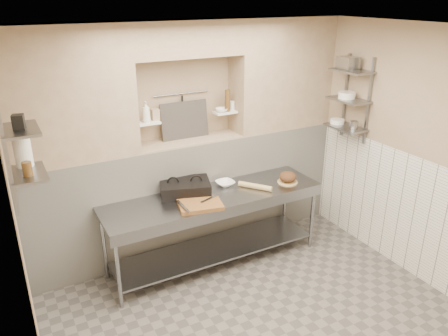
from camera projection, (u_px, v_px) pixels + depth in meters
floor at (264, 327)px, 4.38m from camera, size 4.00×3.90×0.10m
ceiling at (277, 24)px, 3.29m from camera, size 4.00×3.90×0.10m
wall_left at (16, 260)px, 2.93m from camera, size 0.10×3.90×2.80m
wall_right at (427, 158)px, 4.74m from camera, size 0.10×3.90×2.80m
wall_back at (180, 136)px, 5.47m from camera, size 4.00×0.10×2.80m
backwall_lower at (190, 194)px, 5.52m from camera, size 4.00×0.40×1.40m
alcove_sill at (189, 141)px, 5.26m from camera, size 1.30×0.40×0.02m
backwall_pillar_left at (67, 95)px, 4.42m from camera, size 1.35×0.40×1.40m
backwall_pillar_right at (282, 74)px, 5.58m from camera, size 1.35×0.40×1.40m
backwall_header at (185, 38)px, 4.81m from camera, size 1.30×0.40×0.40m
wainscot_right at (413, 216)px, 4.97m from camera, size 0.02×3.90×1.40m
alcove_shelf_left at (147, 123)px, 4.93m from camera, size 0.28×0.16×0.02m
alcove_shelf_right at (225, 112)px, 5.37m from camera, size 0.28×0.16×0.02m
utensil_rail at (181, 94)px, 5.20m from camera, size 0.70×0.02×0.02m
hanging_steel at (183, 108)px, 5.24m from camera, size 0.02×0.02×0.30m
splash_panel at (185, 120)px, 5.25m from camera, size 0.60×0.08×0.45m
shelf_rail_left_a at (5, 148)px, 3.84m from camera, size 0.03×0.03×0.95m
shelf_rail_left_b at (8, 162)px, 3.51m from camera, size 0.03×0.03×0.95m
wall_shelf_left_lower at (28, 174)px, 3.81m from camera, size 0.30×0.50×0.02m
wall_shelf_left_upper at (20, 130)px, 3.66m from camera, size 0.30×0.50×0.03m
shelf_rail_right_a at (345, 96)px, 5.55m from camera, size 0.03×0.03×1.05m
shelf_rail_right_b at (369, 102)px, 5.23m from camera, size 0.03×0.03×1.05m
wall_shelf_right_lower at (346, 127)px, 5.46m from camera, size 0.30×0.50×0.02m
wall_shelf_right_mid at (349, 100)px, 5.33m from camera, size 0.30×0.50×0.02m
wall_shelf_right_upper at (352, 71)px, 5.20m from camera, size 0.30×0.50×0.03m
prep_table at (215, 216)px, 5.11m from camera, size 2.60×0.70×0.90m
panini_press at (185, 188)px, 5.03m from camera, size 0.66×0.57×0.15m
cutting_board at (200, 205)px, 4.75m from camera, size 0.53×0.42×0.04m
knife_blade at (209, 199)px, 4.83m from camera, size 0.26×0.12×0.01m
tongs at (183, 206)px, 4.64m from camera, size 0.03×0.28×0.03m
mixing_bowl at (225, 183)px, 5.27m from camera, size 0.23×0.23×0.05m
rolling_pin at (255, 186)px, 5.18m from camera, size 0.30×0.37×0.06m
bread_board at (287, 182)px, 5.36m from camera, size 0.25×0.25×0.01m
bread_loaf at (288, 177)px, 5.33m from camera, size 0.21×0.21×0.13m
bottle_soap at (146, 112)px, 4.86m from camera, size 0.10×0.10×0.24m
jar_alcove at (155, 114)px, 4.98m from camera, size 0.09×0.09×0.13m
bowl_alcove at (221, 110)px, 5.32m from camera, size 0.16×0.16×0.05m
condiment_a at (227, 102)px, 5.35m from camera, size 0.06×0.06×0.23m
condiment_b at (227, 101)px, 5.31m from camera, size 0.07×0.07×0.27m
condiment_c at (232, 105)px, 5.42m from camera, size 0.06×0.06×0.11m
jug_left at (23, 150)px, 3.88m from camera, size 0.15×0.15×0.30m
jar_left at (27, 169)px, 3.72m from camera, size 0.08×0.08×0.12m
box_left_upper at (18, 122)px, 3.60m from camera, size 0.11×0.11×0.13m
bowl_right at (337, 121)px, 5.58m from camera, size 0.18×0.18×0.05m
canister_right at (354, 125)px, 5.33m from camera, size 0.10×0.10×0.10m
bowl_right_mid at (347, 95)px, 5.34m from camera, size 0.21×0.21×0.08m
basket_right at (348, 63)px, 5.23m from camera, size 0.19×0.23×0.15m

